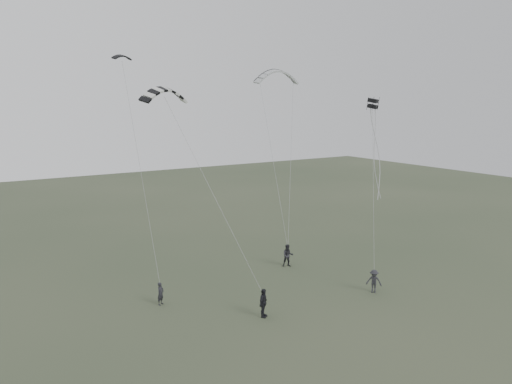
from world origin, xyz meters
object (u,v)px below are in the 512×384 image
kite_dark_small (122,56)px  flyer_right (288,255)px  flyer_left (161,294)px  kite_striped (164,89)px  flyer_far (374,281)px  kite_pale_large (277,71)px  flyer_center (263,303)px  kite_box (373,104)px

kite_dark_small → flyer_right: bearing=-44.8°
flyer_left → kite_striped: 13.78m
flyer_far → kite_pale_large: (2.08, 15.64, 15.78)m
flyer_center → kite_pale_large: 24.35m
flyer_right → kite_striped: (-11.20, -1.46, 13.58)m
flyer_center → kite_striped: 15.32m
kite_dark_small → kite_pale_large: 15.54m
flyer_right → flyer_center: size_ratio=1.00×
flyer_left → kite_pale_large: bearing=-2.0°
kite_pale_large → kite_striped: (-15.12, -8.98, -2.11)m
flyer_right → flyer_far: size_ratio=1.11×
kite_pale_large → kite_box: size_ratio=6.13×
flyer_left → flyer_center: flyer_center is taller
flyer_left → flyer_far: (13.97, -6.21, 0.07)m
flyer_far → kite_pale_large: size_ratio=0.38×
kite_pale_large → flyer_left: bearing=-142.1°
kite_dark_small → kite_box: 19.65m
kite_pale_large → flyer_center: bearing=-119.5°
flyer_right → kite_dark_small: size_ratio=1.24×
kite_striped → kite_box: bearing=-25.1°
kite_pale_large → flyer_right: bearing=-110.1°
flyer_far → kite_dark_small: size_ratio=1.12×
flyer_left → kite_pale_large: (16.05, 9.43, 15.85)m
kite_dark_small → kite_striped: 7.94m
flyer_far → kite_striped: size_ratio=0.51×
kite_striped → flyer_center: bearing=-70.7°
kite_striped → kite_box: 16.20m
kite_pale_large → flyer_far: bearing=-90.1°
flyer_center → kite_box: bearing=-23.3°
flyer_far → kite_pale_large: 22.32m
flyer_right → kite_pale_large: kite_pale_large is taller
flyer_center → kite_pale_large: size_ratio=0.42×
kite_striped → kite_pale_large: bearing=16.3°
flyer_left → kite_box: kite_box is taller
kite_striped → kite_box: (15.89, -3.02, -0.94)m
kite_pale_large → kite_striped: bearing=-141.9°
flyer_center → kite_box: size_ratio=2.61×
flyer_left → flyer_right: (12.12, 1.91, 0.16)m
flyer_center → kite_pale_large: bearing=16.2°
kite_pale_large → kite_box: bearing=-78.9°
flyer_right → kite_striped: size_ratio=0.57×
flyer_left → flyer_far: 15.29m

